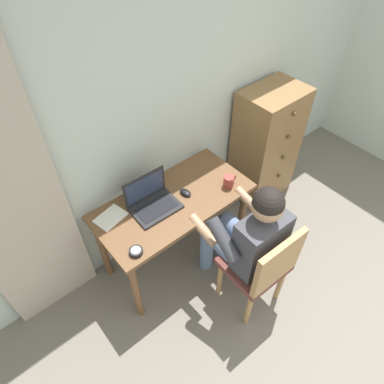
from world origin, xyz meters
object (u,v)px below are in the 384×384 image
object	(u,v)px
chair	(262,266)
notebook_pad	(111,218)
desk	(174,210)
desk_clock	(136,251)
computer_mouse	(185,192)
coffee_mug	(229,181)
laptop	(152,201)
dresser	(265,146)
person_seated	(247,234)

from	to	relation	value
chair	notebook_pad	distance (m)	1.12
desk	desk_clock	distance (m)	0.53
computer_mouse	coffee_mug	bearing A→B (deg)	-31.24
coffee_mug	laptop	bearing A→B (deg)	159.48
desk	dresser	world-z (taller)	dresser
desk	laptop	world-z (taller)	laptop
computer_mouse	desk_clock	world-z (taller)	computer_mouse
desk_clock	computer_mouse	bearing A→B (deg)	19.19
dresser	notebook_pad	world-z (taller)	dresser
person_seated	computer_mouse	xyz separation A→B (m)	(-0.11, 0.54, 0.06)
laptop	notebook_pad	size ratio (longest dim) A/B	1.64
dresser	computer_mouse	size ratio (longest dim) A/B	11.54
dresser	person_seated	size ratio (longest dim) A/B	0.95
notebook_pad	coffee_mug	distance (m)	0.92
desk	desk_clock	xyz separation A→B (m)	(-0.47, -0.21, 0.13)
desk	notebook_pad	xyz separation A→B (m)	(-0.44, 0.15, 0.12)
desk_clock	notebook_pad	size ratio (longest dim) A/B	0.43
dresser	person_seated	world-z (taller)	person_seated
computer_mouse	coffee_mug	world-z (taller)	coffee_mug
desk	chair	xyz separation A→B (m)	(0.21, -0.73, -0.11)
chair	desk_clock	xyz separation A→B (m)	(-0.68, 0.52, 0.24)
dresser	desk_clock	size ratio (longest dim) A/B	12.82
chair	coffee_mug	bearing A→B (deg)	70.09
dresser	coffee_mug	size ratio (longest dim) A/B	9.62
dresser	computer_mouse	xyz separation A→B (m)	(-1.06, -0.11, 0.17)
chair	notebook_pad	bearing A→B (deg)	126.57
dresser	notebook_pad	distance (m)	1.62
desk_clock	notebook_pad	world-z (taller)	desk_clock
desk	coffee_mug	xyz separation A→B (m)	(0.42, -0.16, 0.16)
dresser	chair	size ratio (longest dim) A/B	1.29
computer_mouse	coffee_mug	distance (m)	0.34
dresser	laptop	distance (m)	1.34
person_seated	computer_mouse	distance (m)	0.55
desk	chair	distance (m)	0.77
desk	desk_clock	world-z (taller)	desk_clock
desk	person_seated	bearing A→B (deg)	-68.44
dresser	chair	world-z (taller)	dresser
desk	notebook_pad	distance (m)	0.48
coffee_mug	notebook_pad	bearing A→B (deg)	160.61
chair	dresser	bearing A→B (deg)	40.94
desk	person_seated	size ratio (longest dim) A/B	0.98
notebook_pad	dresser	bearing A→B (deg)	-13.80
laptop	computer_mouse	xyz separation A→B (m)	(0.26, -0.07, -0.04)
desk	computer_mouse	distance (m)	0.17
desk	chair	bearing A→B (deg)	-73.95
person_seated	chair	bearing A→B (deg)	-91.89
computer_mouse	laptop	bearing A→B (deg)	159.35
laptop	computer_mouse	bearing A→B (deg)	-14.55
chair	computer_mouse	xyz separation A→B (m)	(-0.10, 0.72, 0.24)
dresser	person_seated	distance (m)	1.16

